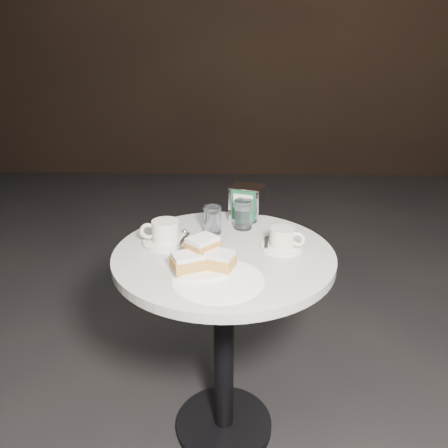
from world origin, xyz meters
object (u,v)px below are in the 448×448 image
at_px(water_glass_right, 243,215).
at_px(napkin_dispenser, 247,203).
at_px(coffee_cup_left, 165,234).
at_px(cafe_table, 224,305).
at_px(beignet_plate, 203,259).
at_px(water_glass_left, 212,220).
at_px(coffee_cup_right, 282,240).

height_order(water_glass_right, napkin_dispenser, napkin_dispenser).
xyz_separation_m(coffee_cup_left, water_glass_right, (0.26, 0.14, 0.02)).
bearing_deg(water_glass_right, cafe_table, -108.16).
distance_m(cafe_table, napkin_dispenser, 0.39).
bearing_deg(coffee_cup_left, water_glass_right, 24.63).
distance_m(beignet_plate, coffee_cup_left, 0.22).
height_order(coffee_cup_left, water_glass_right, water_glass_right).
bearing_deg(beignet_plate, water_glass_left, 86.80).
bearing_deg(cafe_table, beignet_plate, -116.16).
bearing_deg(coffee_cup_right, coffee_cup_left, -164.89).
xyz_separation_m(coffee_cup_right, water_glass_left, (-0.23, 0.12, 0.02)).
distance_m(cafe_table, beignet_plate, 0.26).
relative_size(coffee_cup_right, water_glass_right, 1.64).
bearing_deg(coffee_cup_left, beignet_plate, -55.43).
height_order(cafe_table, water_glass_right, water_glass_right).
bearing_deg(coffee_cup_left, water_glass_left, 27.08).
distance_m(beignet_plate, napkin_dispenser, 0.41).
distance_m(water_glass_left, water_glass_right, 0.12).
bearing_deg(beignet_plate, coffee_cup_left, 128.21).
xyz_separation_m(beignet_plate, water_glass_right, (0.12, 0.31, 0.02)).
height_order(water_glass_left, water_glass_right, water_glass_right).
xyz_separation_m(coffee_cup_right, water_glass_right, (-0.12, 0.16, 0.02)).
relative_size(beignet_plate, coffee_cup_right, 1.17).
bearing_deg(beignet_plate, cafe_table, 63.84).
distance_m(beignet_plate, water_glass_left, 0.26).
xyz_separation_m(beignet_plate, coffee_cup_right, (0.24, 0.14, -0.00)).
relative_size(cafe_table, water_glass_right, 7.18).
xyz_separation_m(water_glass_left, napkin_dispenser, (0.12, 0.13, 0.02)).
bearing_deg(coffee_cup_right, beignet_plate, -130.14).
xyz_separation_m(beignet_plate, coffee_cup_left, (-0.14, 0.17, 0.00)).
height_order(cafe_table, coffee_cup_right, coffee_cup_right).
height_order(beignet_plate, coffee_cup_right, beignet_plate).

